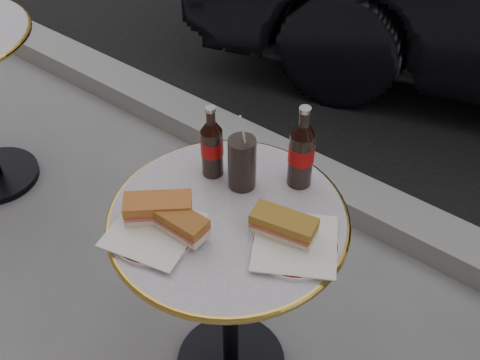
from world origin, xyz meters
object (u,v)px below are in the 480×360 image
Objects in this scene: plate_left at (154,232)px; cola_glass at (242,162)px; bistro_table at (230,301)px; plate_right at (295,245)px; cola_bottle_right at (302,147)px; cola_bottle_left at (212,141)px.

cola_glass is (0.07, 0.27, 0.07)m from plate_left.
plate_right is (0.19, 0.02, 0.37)m from bistro_table.
plate_right is at bearing 5.04° from bistro_table.
bistro_table is 0.54m from cola_bottle_right.
plate_left reaches higher than bistro_table.
cola_bottle_right is (0.07, 0.21, 0.49)m from bistro_table.
plate_left is 0.97× the size of cola_bottle_left.
plate_right is 0.96× the size of cola_bottle_left.
plate_left is at bearing -116.19° from cola_bottle_right.
plate_left is 0.43m from cola_bottle_right.
plate_right is 0.26m from cola_bottle_right.
plate_right is 1.33× the size of cola_glass.
cola_bottle_right reaches higher than cola_bottle_left.
plate_right is at bearing -22.65° from cola_glass.
plate_right is at bearing -59.20° from cola_bottle_right.
cola_bottle_left is (-0.32, 0.09, 0.10)m from plate_right.
plate_left is at bearing -84.55° from cola_bottle_left.
plate_left is at bearing -124.46° from bistro_table.
cola_bottle_right is (0.21, 0.11, 0.01)m from cola_bottle_left.
plate_left is at bearing -149.71° from plate_right.
cola_bottle_left is at bearing 142.13° from bistro_table.
cola_bottle_left is (-0.13, 0.10, 0.48)m from bistro_table.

